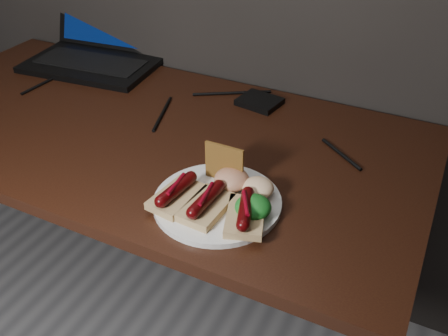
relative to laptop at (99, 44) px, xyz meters
The scene contains 12 objects.
desk 0.49m from the laptop, 40.37° to the right, with size 1.40×0.70×0.75m.
laptop is the anchor object (origin of this frame).
hard_drive 0.58m from the laptop, ahead, with size 0.11×0.09×0.02m, color black.
desk_cables 0.41m from the laptop, 22.36° to the right, with size 0.95×0.34×0.01m.
plate 0.83m from the laptop, 36.25° to the right, with size 0.26×0.26×0.01m, color silver.
bread_sausage_left 0.79m from the laptop, 41.46° to the right, with size 0.08×0.12×0.04m.
bread_sausage_center 0.84m from the laptop, 38.54° to the right, with size 0.08×0.12×0.04m.
bread_sausage_right 0.90m from the laptop, 35.04° to the right, with size 0.10×0.13×0.04m.
crispbread 0.77m from the laptop, 33.09° to the right, with size 0.09×0.01×0.09m, color olive.
salad_greens 0.90m from the laptop, 33.73° to the right, with size 0.07×0.07×0.04m, color #125D1A.
salsa_mound 0.80m from the laptop, 33.03° to the right, with size 0.07×0.07×0.04m, color #A11910.
coleslaw_mound 0.85m from the laptop, 30.87° to the right, with size 0.06×0.06×0.04m, color #EFE5CE.
Camera 1 is at (0.66, 0.51, 1.38)m, focal length 40.00 mm.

